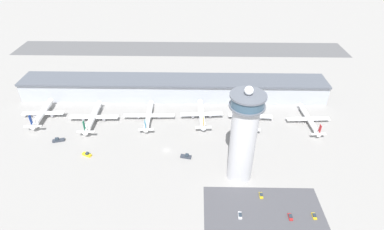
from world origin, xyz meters
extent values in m
plane|color=gray|center=(0.00, 0.00, 0.00)|extent=(1000.00, 1000.00, 0.00)
cube|color=#A3A8B2|center=(0.00, 70.00, 7.89)|extent=(254.73, 22.00, 15.78)
cube|color=#4C515B|center=(0.00, 70.00, 16.58)|extent=(254.73, 25.00, 1.60)
cube|color=#515154|center=(0.00, 179.87, 0.00)|extent=(382.10, 44.00, 0.01)
cylinder|color=#BCBCC1|center=(45.85, -22.25, 24.95)|extent=(14.50, 14.50, 49.90)
cylinder|color=#565B66|center=(45.85, -22.25, 50.30)|extent=(18.95, 18.95, 0.80)
cylinder|color=#334C60|center=(45.85, -22.25, 53.32)|extent=(17.43, 17.43, 5.23)
cylinder|color=#565B66|center=(45.85, -22.25, 56.43)|extent=(18.95, 18.95, 1.00)
sphere|color=white|center=(45.85, -22.25, 59.30)|extent=(4.73, 4.73, 4.73)
cube|color=#424247|center=(56.37, -51.80, 0.00)|extent=(64.00, 40.00, 0.01)
cylinder|color=white|center=(-98.91, 36.47, 4.85)|extent=(5.72, 27.93, 4.44)
cone|color=white|center=(-99.64, 52.33, 4.85)|extent=(4.62, 4.20, 4.44)
cone|color=white|center=(-98.15, 19.95, 4.85)|extent=(4.24, 5.51, 4.00)
cube|color=white|center=(-98.94, 37.03, 4.08)|extent=(32.12, 5.87, 0.44)
cylinder|color=#A8A8B2|center=(-105.69, 37.71, 2.73)|extent=(2.67, 5.00, 2.44)
cylinder|color=#A8A8B2|center=(-92.28, 38.34, 2.73)|extent=(2.67, 5.00, 2.44)
cube|color=navy|center=(-98.10, 18.88, 10.63)|extent=(0.43, 2.81, 7.11)
cube|color=white|center=(-98.08, 18.48, 5.30)|extent=(12.52, 2.57, 0.24)
cylinder|color=black|center=(-99.50, 49.14, 1.32)|extent=(0.28, 0.28, 2.63)
cylinder|color=black|center=(-95.79, 36.37, 1.32)|extent=(0.28, 0.28, 2.63)
cylinder|color=black|center=(-102.01, 36.08, 1.32)|extent=(0.28, 0.28, 2.63)
cylinder|color=white|center=(-58.48, 32.19, 4.68)|extent=(4.88, 30.76, 4.33)
cone|color=white|center=(-58.79, 49.47, 4.68)|extent=(4.40, 3.97, 4.33)
cone|color=white|center=(-58.16, 14.25, 4.68)|extent=(3.99, 5.26, 3.89)
cube|color=white|center=(-58.49, 32.80, 3.92)|extent=(37.31, 5.07, 0.44)
cylinder|color=#A8A8B2|center=(-66.33, 33.66, 2.61)|extent=(2.46, 4.80, 2.38)
cylinder|color=#A8A8B2|center=(-50.69, 33.94, 2.61)|extent=(2.46, 4.80, 2.38)
cube|color=#14704C|center=(-58.14, 13.21, 10.30)|extent=(0.35, 2.80, 6.92)
cube|color=white|center=(-58.13, 12.81, 5.11)|extent=(12.15, 2.22, 0.24)
cylinder|color=black|center=(-58.74, 46.33, 1.26)|extent=(0.28, 0.28, 2.51)
cylinder|color=black|center=(-55.45, 32.05, 1.26)|extent=(0.28, 0.28, 2.51)
cylinder|color=black|center=(-61.51, 31.95, 1.26)|extent=(0.28, 0.28, 2.51)
cylinder|color=white|center=(-16.71, 35.68, 4.09)|extent=(4.42, 29.98, 3.77)
cone|color=white|center=(-17.07, 52.33, 4.09)|extent=(3.84, 3.48, 3.77)
cone|color=white|center=(-16.34, 18.47, 4.09)|extent=(3.49, 4.60, 3.39)
cube|color=white|center=(-16.72, 36.28, 3.43)|extent=(39.29, 5.25, 0.44)
cylinder|color=#A8A8B2|center=(-24.98, 37.10, 2.29)|extent=(2.16, 4.19, 2.07)
cylinder|color=#A8A8B2|center=(-8.51, 37.46, 2.29)|extent=(2.16, 4.19, 2.07)
cube|color=#197FB2|center=(-16.32, 17.56, 8.99)|extent=(0.36, 2.81, 6.03)
cube|color=white|center=(-16.31, 17.16, 4.47)|extent=(10.60, 2.23, 0.24)
cylinder|color=black|center=(-17.01, 49.43, 1.10)|extent=(0.28, 0.28, 2.20)
cylinder|color=black|center=(-14.07, 35.53, 1.10)|extent=(0.28, 0.28, 2.20)
cylinder|color=black|center=(-19.35, 35.42, 1.10)|extent=(0.28, 0.28, 2.20)
cylinder|color=silver|center=(23.74, 37.63, 4.63)|extent=(5.90, 28.06, 4.16)
cone|color=silver|center=(22.75, 53.39, 4.63)|extent=(4.39, 4.00, 4.16)
cone|color=silver|center=(24.77, 21.23, 4.63)|extent=(4.05, 5.22, 3.75)
cube|color=silver|center=(23.70, 38.18, 3.90)|extent=(32.65, 6.42, 0.44)
cylinder|color=#A8A8B2|center=(16.84, 38.75, 2.64)|extent=(2.57, 4.72, 2.29)
cylinder|color=#A8A8B2|center=(30.44, 39.61, 2.64)|extent=(2.57, 4.72, 2.29)
cube|color=orange|center=(24.83, 20.24, 10.05)|extent=(0.47, 2.81, 6.66)
cube|color=silver|center=(24.85, 19.84, 5.05)|extent=(11.76, 2.73, 0.24)
cylinder|color=black|center=(22.94, 50.33, 1.28)|extent=(0.28, 0.28, 2.55)
cylinder|color=black|center=(26.66, 37.57, 1.28)|extent=(0.28, 0.28, 2.55)
cylinder|color=black|center=(20.84, 37.20, 1.28)|extent=(0.28, 0.28, 2.55)
cylinder|color=silver|center=(60.91, 36.14, 4.52)|extent=(5.95, 28.85, 4.13)
cone|color=silver|center=(61.95, 52.29, 4.52)|extent=(4.36, 3.97, 4.13)
cone|color=silver|center=(59.84, 19.38, 4.52)|extent=(4.02, 5.18, 3.72)
cube|color=silver|center=(60.95, 36.72, 3.80)|extent=(33.47, 6.51, 0.44)
cylinder|color=#A8A8B2|center=(54.04, 38.16, 2.55)|extent=(2.56, 4.68, 2.27)
cylinder|color=#A8A8B2|center=(67.98, 37.27, 2.55)|extent=(2.56, 4.68, 2.27)
cube|color=navy|center=(59.78, 18.39, 9.89)|extent=(0.48, 2.81, 6.61)
cube|color=silver|center=(59.75, 17.99, 4.93)|extent=(11.66, 2.73, 0.24)
cylinder|color=black|center=(61.75, 49.24, 1.23)|extent=(0.28, 0.28, 2.46)
cylinder|color=black|center=(63.78, 35.73, 1.23)|extent=(0.28, 0.28, 2.46)
cylinder|color=black|center=(58.02, 36.10, 1.23)|extent=(0.28, 0.28, 2.46)
cylinder|color=white|center=(104.47, 33.72, 3.93)|extent=(5.36, 32.04, 3.63)
cone|color=white|center=(103.51, 51.27, 3.93)|extent=(3.80, 3.46, 3.63)
cone|color=white|center=(105.45, 15.62, 3.93)|extent=(3.50, 4.53, 3.27)
cube|color=white|center=(104.43, 34.36, 3.30)|extent=(32.88, 6.17, 0.44)
cylinder|color=#A8A8B2|center=(97.52, 34.98, 2.20)|extent=(2.21, 4.10, 2.00)
cylinder|color=#A8A8B2|center=(111.23, 35.73, 2.20)|extent=(2.21, 4.10, 2.00)
cube|color=red|center=(105.50, 14.75, 8.65)|extent=(0.45, 2.81, 5.81)
cube|color=white|center=(105.52, 14.35, 4.30)|extent=(10.26, 2.55, 0.24)
cylinder|color=black|center=(103.66, 48.44, 1.06)|extent=(0.28, 0.28, 2.12)
cylinder|color=black|center=(107.01, 33.70, 1.06)|extent=(0.28, 0.28, 2.12)
cylinder|color=black|center=(101.94, 33.42, 1.06)|extent=(0.28, 0.28, 2.12)
cube|color=black|center=(-76.37, 8.13, 0.06)|extent=(7.04, 3.99, 0.12)
cube|color=#2D333D|center=(-76.37, 8.13, 0.80)|extent=(8.29, 4.42, 1.61)
cube|color=#232D38|center=(-77.14, 7.92, 2.26)|extent=(2.86, 2.64, 1.31)
cube|color=black|center=(-52.03, -6.20, 0.06)|extent=(5.79, 4.16, 0.12)
cube|color=gold|center=(-52.03, -6.20, 0.73)|extent=(6.76, 4.67, 1.46)
cube|color=#232D38|center=(-51.45, -6.46, 2.05)|extent=(2.56, 2.58, 1.19)
cube|color=black|center=(13.19, -6.91, 0.06)|extent=(6.31, 3.56, 0.12)
cube|color=#2D333D|center=(13.19, -6.91, 0.78)|extent=(7.43, 3.89, 1.56)
cube|color=#232D38|center=(13.88, -7.05, 2.20)|extent=(2.52, 2.59, 1.28)
cube|color=black|center=(43.34, -51.73, 0.06)|extent=(1.87, 3.64, 0.12)
cube|color=silver|center=(43.34, -51.73, 0.43)|extent=(1.96, 4.33, 0.85)
cube|color=#232D38|center=(43.34, -51.84, 1.20)|extent=(1.70, 2.40, 0.70)
cube|color=black|center=(82.35, -51.42, 0.06)|extent=(1.84, 3.43, 0.12)
cube|color=gold|center=(82.35, -51.42, 0.38)|extent=(1.93, 4.08, 0.76)
cube|color=#232D38|center=(82.35, -51.32, 1.07)|extent=(1.67, 2.26, 0.62)
cube|color=black|center=(56.76, -38.04, 0.06)|extent=(1.88, 3.54, 0.12)
cube|color=gold|center=(56.76, -38.04, 0.39)|extent=(1.97, 4.21, 0.77)
cube|color=#232D38|center=(56.76, -37.93, 1.09)|extent=(1.71, 2.33, 0.63)
cube|color=black|center=(69.65, -52.22, 0.06)|extent=(1.82, 3.54, 0.12)
cube|color=red|center=(69.65, -52.22, 0.42)|extent=(1.89, 4.22, 0.85)
cube|color=#232D38|center=(69.65, -52.12, 1.19)|extent=(1.66, 2.32, 0.69)
camera|label=1|loc=(19.94, -152.59, 133.03)|focal=28.00mm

